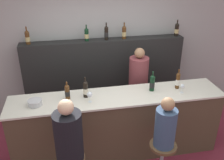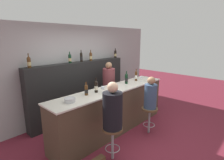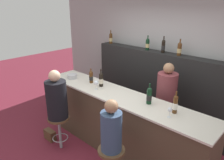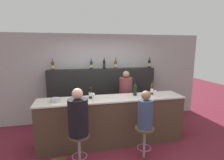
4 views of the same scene
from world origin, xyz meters
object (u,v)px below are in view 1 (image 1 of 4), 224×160
wine_bottle_counter_2 (152,83)px  wine_bottle_backbar_1 (87,34)px  wine_bottle_counter_1 (86,89)px  bar_stool_right (162,152)px  wine_bottle_backbar_3 (124,32)px  guest_seated_right (165,125)px  wine_bottle_counter_0 (67,92)px  wine_bottle_counter_3 (178,80)px  wine_glass_0 (90,95)px  wine_bottle_backbar_4 (177,29)px  wine_glass_1 (182,86)px  wine_bottle_backbar_2 (106,33)px  bartender (138,92)px  wine_bottle_backbar_0 (27,37)px  guest_seated_left (68,135)px  metal_bowl (35,103)px

wine_bottle_counter_2 → wine_bottle_backbar_1: wine_bottle_backbar_1 is taller
wine_bottle_counter_1 → bar_stool_right: bearing=-38.0°
wine_bottle_backbar_3 → guest_seated_right: (0.11, -1.97, -0.76)m
wine_bottle_counter_0 → wine_bottle_counter_1: (0.27, 0.00, 0.02)m
wine_bottle_counter_3 → wine_glass_0: wine_bottle_counter_3 is taller
wine_bottle_backbar_4 → wine_glass_1: 1.53m
wine_bottle_counter_3 → guest_seated_right: 0.95m
wine_bottle_counter_3 → wine_bottle_backbar_2: (-0.95, 1.20, 0.51)m
bar_stool_right → guest_seated_right: guest_seated_right is taller
wine_bottle_backbar_4 → bartender: (-0.93, -0.60, -0.99)m
wine_bottle_counter_1 → wine_bottle_backbar_3: (0.87, 1.20, 0.50)m
wine_bottle_backbar_0 → guest_seated_right: wine_bottle_backbar_0 is taller
wine_bottle_counter_0 → wine_bottle_counter_2: wine_bottle_counter_2 is taller
wine_bottle_counter_0 → wine_bottle_backbar_2: 1.54m
guest_seated_left → bar_stool_right: bearing=0.0°
wine_bottle_counter_3 → guest_seated_left: bearing=-156.6°
wine_bottle_backbar_0 → guest_seated_left: (0.59, -1.97, -0.71)m
wine_bottle_counter_1 → wine_bottle_backbar_0: size_ratio=1.03×
wine_bottle_backbar_0 → guest_seated_left: size_ratio=0.37×
wine_bottle_backbar_4 → metal_bowl: wine_bottle_backbar_4 is taller
wine_bottle_counter_2 → wine_glass_1: (0.44, -0.16, -0.03)m
wine_bottle_counter_3 → wine_bottle_backbar_1: size_ratio=1.08×
wine_bottle_backbar_4 → guest_seated_right: size_ratio=0.42×
wine_bottle_backbar_1 → wine_bottle_counter_2: bearing=-53.5°
wine_bottle_backbar_1 → wine_bottle_backbar_4: size_ratio=0.95×
wine_bottle_backbar_1 → guest_seated_right: (0.82, -1.97, -0.75)m
wine_bottle_backbar_4 → bar_stool_right: (-0.95, -1.97, -1.22)m
wine_bottle_counter_1 → wine_bottle_backbar_3: bearing=53.9°
wine_bottle_backbar_3 → wine_bottle_backbar_4: (1.07, 0.00, 0.00)m
wine_bottle_backbar_3 → guest_seated_right: 2.11m
wine_bottle_backbar_3 → bartender: 1.16m
guest_seated_left → wine_bottle_backbar_1: bearing=76.8°
wine_bottle_backbar_3 → wine_bottle_backbar_4: 1.07m
wine_bottle_counter_0 → wine_bottle_backbar_3: bearing=46.3°
wine_bottle_backbar_2 → wine_bottle_backbar_3: bearing=-0.0°
guest_seated_left → wine_glass_0: bearing=60.7°
wine_bottle_counter_1 → wine_glass_0: (0.04, -0.16, -0.01)m
wine_glass_0 → metal_bowl: bearing=175.5°
wine_bottle_counter_0 → guest_seated_left: bearing=-92.0°
wine_glass_1 → wine_bottle_backbar_3: bearing=114.3°
guest_seated_left → guest_seated_right: 1.28m
wine_bottle_backbar_1 → wine_glass_1: (1.33, -1.36, -0.52)m
wine_bottle_backbar_1 → guest_seated_left: size_ratio=0.35×
wine_bottle_counter_2 → wine_bottle_backbar_4: (0.89, 1.20, 0.50)m
wine_bottle_backbar_0 → bar_stool_right: (1.87, -1.97, -1.22)m
wine_bottle_backbar_2 → wine_glass_1: (0.95, -1.36, -0.53)m
wine_glass_0 → wine_glass_1: (1.44, 0.00, -0.01)m
bar_stool_right → wine_bottle_backbar_3: bearing=93.2°
wine_bottle_counter_1 → wine_bottle_backbar_2: size_ratio=1.01×
wine_glass_1 → guest_seated_right: guest_seated_right is taller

